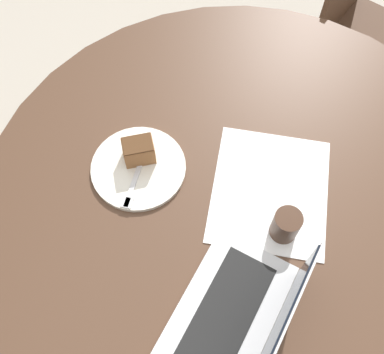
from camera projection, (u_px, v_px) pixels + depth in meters
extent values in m
plane|color=#B7AD9E|center=(227.00, 278.00, 1.78)|extent=(12.00, 12.00, 0.00)
cylinder|color=#4C3323|center=(227.00, 277.00, 1.77)|extent=(0.53, 0.53, 0.02)
cylinder|color=#4C3323|center=(235.00, 248.00, 1.46)|extent=(0.10, 0.10, 0.70)
cylinder|color=#4C3323|center=(247.00, 203.00, 1.14)|extent=(1.37, 1.37, 0.03)
cube|color=#472D1E|center=(378.00, 48.00, 1.77)|extent=(0.55, 0.55, 0.02)
cube|color=#472D1E|center=(380.00, 136.00, 1.84)|extent=(0.05, 0.05, 0.43)
cube|color=#472D1E|center=(341.00, 39.00, 2.09)|extent=(0.05, 0.05, 0.43)
cube|color=#472D1E|center=(299.00, 92.00, 1.95)|extent=(0.05, 0.05, 0.43)
cube|color=white|center=(270.00, 190.00, 1.13)|extent=(0.35, 0.31, 0.00)
cylinder|color=silver|center=(139.00, 168.00, 1.16)|extent=(0.25, 0.25, 0.01)
cube|color=brown|center=(139.00, 151.00, 1.14)|extent=(0.08, 0.09, 0.06)
cube|color=#4D311C|center=(137.00, 144.00, 1.11)|extent=(0.08, 0.09, 0.00)
cube|color=silver|center=(136.00, 177.00, 1.14)|extent=(0.17, 0.01, 0.00)
cube|color=silver|center=(127.00, 203.00, 1.10)|extent=(0.03, 0.03, 0.00)
cylinder|color=#3D2619|center=(286.00, 225.00, 1.04)|extent=(0.07, 0.07, 0.09)
cube|color=silver|center=(227.00, 312.00, 0.99)|extent=(0.37, 0.28, 0.02)
cube|color=black|center=(227.00, 311.00, 0.98)|extent=(0.29, 0.18, 0.00)
cube|color=silver|center=(280.00, 329.00, 0.87)|extent=(0.32, 0.09, 0.20)
cube|color=black|center=(278.00, 328.00, 0.87)|extent=(0.30, 0.08, 0.18)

